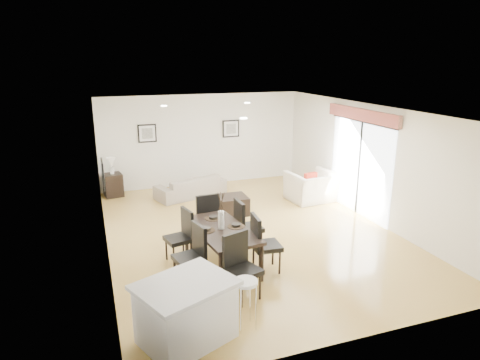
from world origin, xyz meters
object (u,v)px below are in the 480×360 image
object	(u,v)px
dining_chair_enear	(262,241)
dining_chair_head	(240,262)
dining_chair_foot	(206,215)
side_table	(113,185)
dining_table	(221,232)
bar_stool	(246,287)
kitchen_island	(186,311)
dining_chair_wnear	(194,251)
sofa	(191,186)
dining_chair_wfar	(182,233)
armchair	(312,187)
dining_chair_efar	(245,223)
coffee_table	(224,206)

from	to	relation	value
dining_chair_enear	dining_chair_head	world-z (taller)	same
dining_chair_foot	side_table	distance (m)	4.22
dining_table	bar_stool	distance (m)	1.93
kitchen_island	dining_chair_wnear	bearing A→B (deg)	49.69
dining_chair_foot	sofa	bearing A→B (deg)	-101.98
dining_chair_wfar	armchair	bearing A→B (deg)	107.44
armchair	bar_stool	size ratio (longest dim) A/B	1.63
dining_chair_foot	kitchen_island	world-z (taller)	dining_chair_foot
sofa	dining_chair_wfar	size ratio (longest dim) A/B	1.94
dining_chair_enear	bar_stool	world-z (taller)	dining_chair_enear
armchair	dining_chair_efar	distance (m)	3.62
dining_chair_foot	kitchen_island	size ratio (longest dim) A/B	0.72
dining_chair_wfar	dining_chair_head	bearing A→B (deg)	8.45
kitchen_island	armchair	bearing A→B (deg)	23.35
sofa	kitchen_island	xyz separation A→B (m)	(-1.50, -6.16, 0.15)
armchair	bar_stool	bearing A→B (deg)	46.68
side_table	dining_table	bearing A→B (deg)	-72.01
armchair	dining_chair_wnear	xyz separation A→B (m)	(-4.00, -3.19, 0.19)
dining_chair_wnear	dining_chair_wfar	xyz separation A→B (m)	(-0.00, 0.89, -0.02)
dining_chair_wnear	kitchen_island	distance (m)	1.57
sofa	coffee_table	bearing A→B (deg)	86.75
armchair	kitchen_island	size ratio (longest dim) A/B	0.80
armchair	dining_chair_foot	xyz separation A→B (m)	(-3.37, -1.68, 0.21)
kitchen_island	bar_stool	size ratio (longest dim) A/B	2.03
sofa	coffee_table	distance (m)	1.75
armchair	side_table	xyz separation A→B (m)	(-5.00, 2.21, -0.08)
dining_chair_head	coffee_table	size ratio (longest dim) A/B	0.95
dining_chair_head	dining_chair_foot	xyz separation A→B (m)	(0.04, 2.18, 0.01)
dining_chair_wnear	coffee_table	distance (m)	3.34
dining_chair_wnear	dining_chair_wfar	world-z (taller)	dining_chair_wnear
dining_table	dining_chair_wfar	bearing A→B (deg)	136.52
bar_stool	side_table	bearing A→B (deg)	101.37
armchair	dining_chair_head	world-z (taller)	dining_chair_head
dining_chair_enear	sofa	bearing A→B (deg)	7.12
dining_chair_efar	coffee_table	xyz separation A→B (m)	(0.24, 2.11, -0.37)
dining_chair_efar	dining_chair_head	distance (m)	1.67
kitchen_island	dining_chair_foot	bearing A→B (deg)	47.01
sofa	side_table	distance (m)	2.16
armchair	dining_chair_enear	size ratio (longest dim) A/B	1.14
kitchen_island	bar_stool	bearing A→B (deg)	-22.97
dining_chair_enear	dining_chair_foot	xyz separation A→B (m)	(-0.61, 1.53, 0.01)
kitchen_island	bar_stool	distance (m)	0.88
armchair	dining_chair_wnear	distance (m)	5.12
dining_chair_wnear	dining_chair_efar	xyz separation A→B (m)	(1.24, 0.87, 0.01)
dining_table	dining_chair_wnear	xyz separation A→B (m)	(-0.62, -0.42, -0.08)
side_table	kitchen_island	distance (m)	6.91
armchair	dining_chair_wfar	distance (m)	4.62
dining_chair_wnear	kitchen_island	size ratio (longest dim) A/B	0.69
coffee_table	kitchen_island	distance (m)	4.87
armchair	kitchen_island	xyz separation A→B (m)	(-4.47, -4.68, 0.04)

